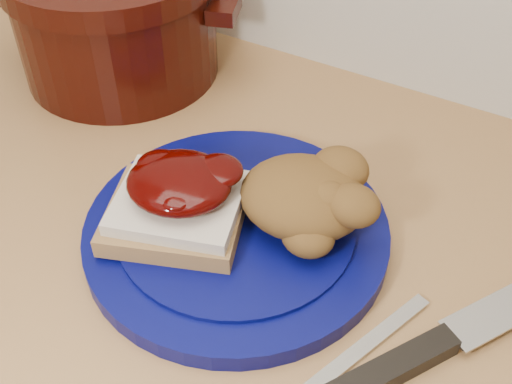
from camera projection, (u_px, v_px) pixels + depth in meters
The scene contains 7 objects.
plate at pixel (236, 232), 0.61m from camera, with size 0.29×0.29×0.02m, color #05074A.
sandwich at pixel (178, 200), 0.58m from camera, with size 0.15×0.14×0.06m.
stuffing_mound at pixel (303, 197), 0.58m from camera, with size 0.12×0.10×0.06m, color brown.
chef_knife at pixel (435, 346), 0.52m from camera, with size 0.19×0.28×0.02m.
butter_knife at pixel (357, 352), 0.52m from camera, with size 0.17×0.01×0.00m, color silver.
dutch_oven at pixel (116, 16), 0.78m from camera, with size 0.33×0.33×0.16m.
pepper_grinder at pixel (69, 11), 0.82m from camera, with size 0.07×0.07×0.12m.
Camera 1 is at (0.28, 1.12, 1.36)m, focal length 45.00 mm.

